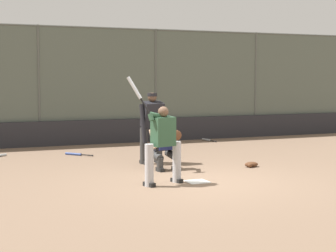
{
  "coord_description": "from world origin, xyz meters",
  "views": [
    {
      "loc": [
        4.77,
        10.0,
        2.08
      ],
      "look_at": [
        0.22,
        -1.0,
        1.05
      ],
      "focal_mm": 60.0,
      "sensor_mm": 36.0,
      "label": 1
    }
  ],
  "objects_px": {
    "catcher_behind_plate": "(165,143)",
    "spare_bat_near_backstop": "(207,140)",
    "batter_at_plate": "(163,142)",
    "fielding_glove_on_dirt": "(251,165)",
    "spare_bat_third_base_side": "(76,154)",
    "umpire_home": "(152,126)"
  },
  "relations": [
    {
      "from": "catcher_behind_plate",
      "to": "spare_bat_near_backstop",
      "type": "relative_size",
      "value": 1.38
    },
    {
      "from": "spare_bat_near_backstop",
      "to": "fielding_glove_on_dirt",
      "type": "xyz_separation_m",
      "value": [
        1.48,
        5.26,
        0.03
      ]
    },
    {
      "from": "batter_at_plate",
      "to": "fielding_glove_on_dirt",
      "type": "height_order",
      "value": "batter_at_plate"
    },
    {
      "from": "umpire_home",
      "to": "spare_bat_third_base_side",
      "type": "height_order",
      "value": "umpire_home"
    },
    {
      "from": "catcher_behind_plate",
      "to": "umpire_home",
      "type": "distance_m",
      "value": 1.03
    },
    {
      "from": "batter_at_plate",
      "to": "catcher_behind_plate",
      "type": "bearing_deg",
      "value": -129.61
    },
    {
      "from": "umpire_home",
      "to": "spare_bat_near_backstop",
      "type": "xyz_separation_m",
      "value": [
        -3.42,
        -3.86,
        -0.89
      ]
    },
    {
      "from": "catcher_behind_plate",
      "to": "fielding_glove_on_dirt",
      "type": "distance_m",
      "value": 2.12
    },
    {
      "from": "batter_at_plate",
      "to": "spare_bat_third_base_side",
      "type": "xyz_separation_m",
      "value": [
        0.63,
        -4.69,
        -0.8
      ]
    },
    {
      "from": "catcher_behind_plate",
      "to": "spare_bat_third_base_side",
      "type": "bearing_deg",
      "value": -70.65
    },
    {
      "from": "umpire_home",
      "to": "spare_bat_near_backstop",
      "type": "relative_size",
      "value": 2.04
    },
    {
      "from": "batter_at_plate",
      "to": "spare_bat_near_backstop",
      "type": "xyz_separation_m",
      "value": [
        -4.19,
        -6.44,
        -0.8
      ]
    },
    {
      "from": "fielding_glove_on_dirt",
      "to": "catcher_behind_plate",
      "type": "bearing_deg",
      "value": -11.9
    },
    {
      "from": "umpire_home",
      "to": "spare_bat_third_base_side",
      "type": "relative_size",
      "value": 2.4
    },
    {
      "from": "catcher_behind_plate",
      "to": "fielding_glove_on_dirt",
      "type": "relative_size",
      "value": 3.49
    },
    {
      "from": "spare_bat_third_base_side",
      "to": "fielding_glove_on_dirt",
      "type": "xyz_separation_m",
      "value": [
        -3.33,
        3.51,
        0.03
      ]
    },
    {
      "from": "batter_at_plate",
      "to": "catcher_behind_plate",
      "type": "relative_size",
      "value": 1.8
    },
    {
      "from": "spare_bat_near_backstop",
      "to": "fielding_glove_on_dirt",
      "type": "height_order",
      "value": "fielding_glove_on_dirt"
    },
    {
      "from": "batter_at_plate",
      "to": "fielding_glove_on_dirt",
      "type": "xyz_separation_m",
      "value": [
        -2.7,
        -1.18,
        -0.77
      ]
    },
    {
      "from": "umpire_home",
      "to": "spare_bat_near_backstop",
      "type": "bearing_deg",
      "value": -137.24
    },
    {
      "from": "spare_bat_third_base_side",
      "to": "fielding_glove_on_dirt",
      "type": "distance_m",
      "value": 4.84
    },
    {
      "from": "spare_bat_near_backstop",
      "to": "spare_bat_third_base_side",
      "type": "xyz_separation_m",
      "value": [
        4.81,
        1.75,
        0.0
      ]
    }
  ]
}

